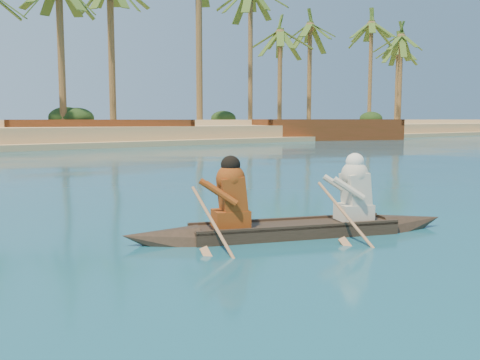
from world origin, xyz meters
TOP-DOWN VIEW (x-y plane):
  - ground at (0.00, 0.00)m, footprint 160.00×160.00m
  - shrub_cluster at (0.00, 31.50)m, footprint 100.00×6.00m
  - canoe at (-5.33, -3.42)m, footprint 5.19×2.59m
  - barge_mid at (4.62, 27.00)m, footprint 13.27×7.61m
  - barge_right at (24.01, 23.24)m, footprint 13.43×8.32m

SIDE VIEW (x-z plane):
  - ground at x=0.00m, z-range 0.00..0.00m
  - canoe at x=-5.33m, z-range -0.45..1.01m
  - barge_mid at x=4.62m, z-range -0.31..1.78m
  - barge_right at x=24.01m, z-range -0.32..1.81m
  - shrub_cluster at x=0.00m, z-range 0.00..2.40m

